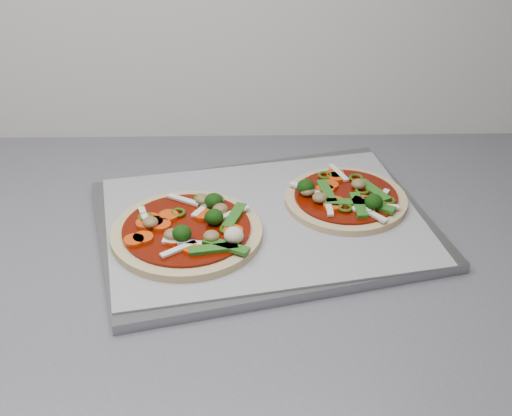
{
  "coord_description": "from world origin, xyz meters",
  "views": [
    {
      "loc": [
        0.22,
        0.55,
        1.42
      ],
      "look_at": [
        0.24,
        1.33,
        0.93
      ],
      "focal_mm": 50.0,
      "sensor_mm": 36.0,
      "label": 1
    }
  ],
  "objects": [
    {
      "name": "parchment",
      "position": [
        0.25,
        1.33,
        0.91
      ],
      "size": [
        0.45,
        0.37,
        0.0
      ],
      "primitive_type": "cube",
      "rotation": [
        0.0,
        0.0,
        0.19
      ],
      "color": "#9A9A9F",
      "rests_on": "baking_tray"
    },
    {
      "name": "pizza_left",
      "position": [
        0.15,
        1.29,
        0.93
      ],
      "size": [
        0.26,
        0.26,
        0.03
      ],
      "rotation": [
        0.0,
        0.0,
        0.55
      ],
      "color": "tan",
      "rests_on": "parchment"
    },
    {
      "name": "countertop",
      "position": [
        0.0,
        1.3,
        0.88
      ],
      "size": [
        3.6,
        0.6,
        0.04
      ],
      "primitive_type": "cube",
      "color": "slate",
      "rests_on": "base_cabinet"
    },
    {
      "name": "pizza_right",
      "position": [
        0.36,
        1.36,
        0.92
      ],
      "size": [
        0.2,
        0.2,
        0.03
      ],
      "rotation": [
        0.0,
        0.0,
        0.23
      ],
      "color": "tan",
      "rests_on": "parchment"
    },
    {
      "name": "baking_tray",
      "position": [
        0.25,
        1.33,
        0.91
      ],
      "size": [
        0.49,
        0.41,
        0.01
      ],
      "primitive_type": "cube",
      "rotation": [
        0.0,
        0.0,
        0.24
      ],
      "color": "gray",
      "rests_on": "countertop"
    }
  ]
}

